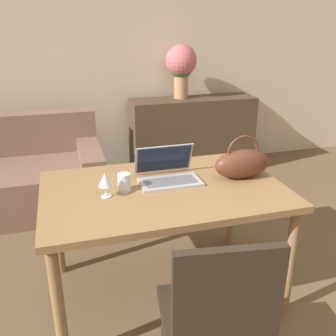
{
  "coord_description": "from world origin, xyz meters",
  "views": [
    {
      "loc": [
        -0.65,
        -1.3,
        1.66
      ],
      "look_at": [
        -0.09,
        0.64,
        0.86
      ],
      "focal_mm": 40.0,
      "sensor_mm": 36.0,
      "label": 1
    }
  ],
  "objects_px": {
    "flower_vase": "(181,65)",
    "chair": "(217,317)",
    "couch": "(24,178)",
    "handbag": "(242,163)",
    "drinking_glass": "(124,182)",
    "laptop": "(167,171)",
    "wine_glass": "(105,180)"
  },
  "relations": [
    {
      "from": "chair",
      "to": "handbag",
      "type": "xyz_separation_m",
      "value": [
        0.5,
        0.82,
        0.33
      ]
    },
    {
      "from": "couch",
      "to": "flower_vase",
      "type": "height_order",
      "value": "flower_vase"
    },
    {
      "from": "laptop",
      "to": "couch",
      "type": "bearing_deg",
      "value": 124.46
    },
    {
      "from": "chair",
      "to": "drinking_glass",
      "type": "height_order",
      "value": "chair"
    },
    {
      "from": "flower_vase",
      "to": "drinking_glass",
      "type": "bearing_deg",
      "value": -116.47
    },
    {
      "from": "couch",
      "to": "wine_glass",
      "type": "distance_m",
      "value": 1.78
    },
    {
      "from": "laptop",
      "to": "flower_vase",
      "type": "bearing_deg",
      "value": 69.64
    },
    {
      "from": "laptop",
      "to": "drinking_glass",
      "type": "distance_m",
      "value": 0.3
    },
    {
      "from": "chair",
      "to": "couch",
      "type": "distance_m",
      "value": 2.55
    },
    {
      "from": "drinking_glass",
      "to": "flower_vase",
      "type": "bearing_deg",
      "value": 63.53
    },
    {
      "from": "couch",
      "to": "chair",
      "type": "bearing_deg",
      "value": -68.44
    },
    {
      "from": "wine_glass",
      "to": "handbag",
      "type": "height_order",
      "value": "handbag"
    },
    {
      "from": "couch",
      "to": "handbag",
      "type": "distance_m",
      "value": 2.18
    },
    {
      "from": "chair",
      "to": "flower_vase",
      "type": "height_order",
      "value": "flower_vase"
    },
    {
      "from": "chair",
      "to": "couch",
      "type": "relative_size",
      "value": 0.64
    },
    {
      "from": "laptop",
      "to": "handbag",
      "type": "xyz_separation_m",
      "value": [
        0.45,
        -0.1,
        0.04
      ]
    },
    {
      "from": "wine_glass",
      "to": "flower_vase",
      "type": "distance_m",
      "value": 2.33
    },
    {
      "from": "laptop",
      "to": "drinking_glass",
      "type": "height_order",
      "value": "laptop"
    },
    {
      "from": "chair",
      "to": "wine_glass",
      "type": "xyz_separation_m",
      "value": [
        -0.34,
        0.78,
        0.34
      ]
    },
    {
      "from": "laptop",
      "to": "flower_vase",
      "type": "distance_m",
      "value": 2.04
    },
    {
      "from": "couch",
      "to": "wine_glass",
      "type": "height_order",
      "value": "wine_glass"
    },
    {
      "from": "drinking_glass",
      "to": "wine_glass",
      "type": "height_order",
      "value": "wine_glass"
    },
    {
      "from": "drinking_glass",
      "to": "handbag",
      "type": "distance_m",
      "value": 0.74
    },
    {
      "from": "wine_glass",
      "to": "flower_vase",
      "type": "bearing_deg",
      "value": 61.63
    },
    {
      "from": "couch",
      "to": "flower_vase",
      "type": "distance_m",
      "value": 1.97
    },
    {
      "from": "wine_glass",
      "to": "chair",
      "type": "bearing_deg",
      "value": -66.32
    },
    {
      "from": "chair",
      "to": "handbag",
      "type": "relative_size",
      "value": 2.57
    },
    {
      "from": "handbag",
      "to": "flower_vase",
      "type": "bearing_deg",
      "value": 82.98
    },
    {
      "from": "flower_vase",
      "to": "chair",
      "type": "bearing_deg",
      "value": -104.92
    },
    {
      "from": "chair",
      "to": "drinking_glass",
      "type": "bearing_deg",
      "value": 113.49
    },
    {
      "from": "laptop",
      "to": "handbag",
      "type": "height_order",
      "value": "handbag"
    },
    {
      "from": "laptop",
      "to": "drinking_glass",
      "type": "xyz_separation_m",
      "value": [
        -0.28,
        -0.09,
        -0.0
      ]
    }
  ]
}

